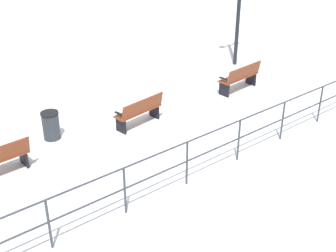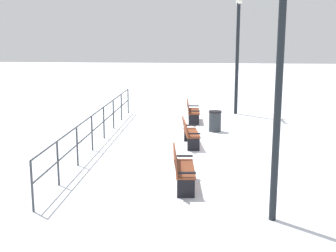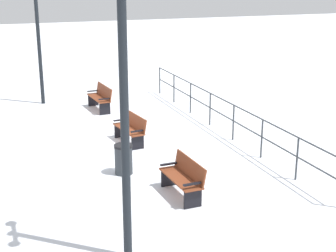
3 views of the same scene
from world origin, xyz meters
TOP-DOWN VIEW (x-y plane):
  - ground_plane at (0.00, 0.00)m, footprint 80.00×80.00m
  - bench_nearest at (-0.10, -4.11)m, footprint 0.64×1.66m
  - bench_second at (-0.07, -0.01)m, footprint 0.67×1.55m
  - waterfront_railing at (-3.11, 0.00)m, footprint 0.05×11.86m
  - trash_bin at (0.82, 2.30)m, footprint 0.48×0.48m

SIDE VIEW (x-z plane):
  - ground_plane at x=0.00m, z-range 0.00..0.00m
  - trash_bin at x=0.82m, z-range 0.00..0.79m
  - bench_second at x=-0.07m, z-range 0.03..0.91m
  - bench_nearest at x=-0.10m, z-range 0.03..0.96m
  - waterfront_railing at x=-3.11m, z-range 0.18..1.31m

